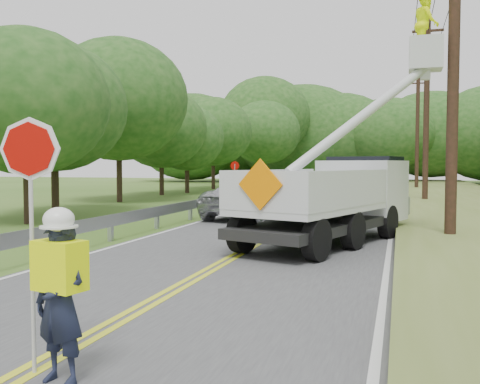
# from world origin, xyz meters

# --- Properties ---
(ground) EXTENTS (140.00, 140.00, 0.00)m
(ground) POSITION_xyz_m (0.00, 0.00, 0.00)
(ground) COLOR #335C19
(ground) RESTS_ON ground
(road) EXTENTS (7.20, 96.00, 0.03)m
(road) POSITION_xyz_m (0.00, 14.00, 0.01)
(road) COLOR #454547
(road) RESTS_ON ground
(guardrail) EXTENTS (0.18, 48.00, 0.77)m
(guardrail) POSITION_xyz_m (-4.02, 14.91, 0.55)
(guardrail) COLOR #9CA1A5
(guardrail) RESTS_ON ground
(utility_poles) EXTENTS (1.60, 43.30, 10.00)m
(utility_poles) POSITION_xyz_m (5.00, 17.02, 5.27)
(utility_poles) COLOR black
(utility_poles) RESTS_ON ground
(treeline_left) EXTENTS (10.21, 56.86, 11.54)m
(treeline_left) POSITION_xyz_m (-10.75, 31.14, 5.67)
(treeline_left) COLOR #332319
(treeline_left) RESTS_ON ground
(treeline_horizon) EXTENTS (57.71, 14.22, 11.96)m
(treeline_horizon) POSITION_xyz_m (1.00, 56.16, 5.50)
(treeline_horizon) COLOR #194715
(treeline_horizon) RESTS_ON ground
(flagger) EXTENTS (1.08, 0.51, 2.63)m
(flagger) POSITION_xyz_m (0.50, -1.88, 0.96)
(flagger) COLOR #191E33
(flagger) RESTS_ON road
(bucket_truck) EXTENTS (5.06, 7.20, 6.72)m
(bucket_truck) POSITION_xyz_m (2.28, 9.07, 1.54)
(bucket_truck) COLOR black
(bucket_truck) RESTS_ON road
(suv_silver) EXTENTS (3.38, 5.73, 1.50)m
(suv_silver) POSITION_xyz_m (-1.91, 14.35, 0.77)
(suv_silver) COLOR #B1B3B9
(suv_silver) RESTS_ON road
(suv_darkgrey) EXTENTS (3.35, 6.09, 1.67)m
(suv_darkgrey) POSITION_xyz_m (-1.32, 27.07, 0.86)
(suv_darkgrey) COLOR #34363A
(suv_darkgrey) RESTS_ON road
(stop_sign_permanent) EXTENTS (0.50, 0.07, 2.33)m
(stop_sign_permanent) POSITION_xyz_m (-4.92, 21.54, 1.52)
(stop_sign_permanent) COLOR #9CA1A5
(stop_sign_permanent) RESTS_ON ground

